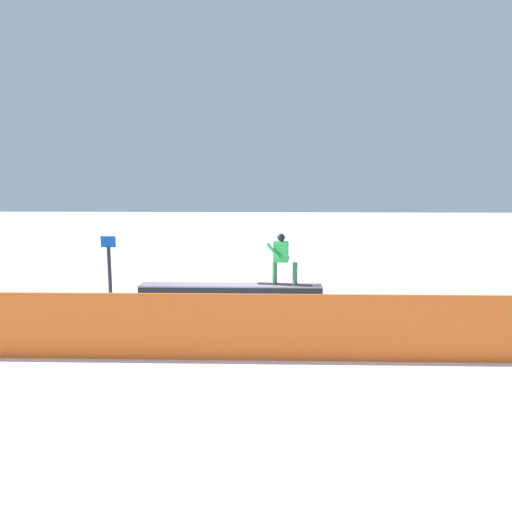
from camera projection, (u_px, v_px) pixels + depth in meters
ground_plane at (231, 302)px, 12.89m from camera, size 120.00×120.00×0.00m
grind_box at (231, 294)px, 12.86m from camera, size 5.23×0.69×0.53m
snowboarder at (282, 257)px, 12.69m from camera, size 1.59×0.56×1.46m
safety_fence at (206, 327)px, 8.39m from camera, size 12.79×0.30×1.27m
trail_marker at (109, 270)px, 12.18m from camera, size 0.40×0.10×1.97m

